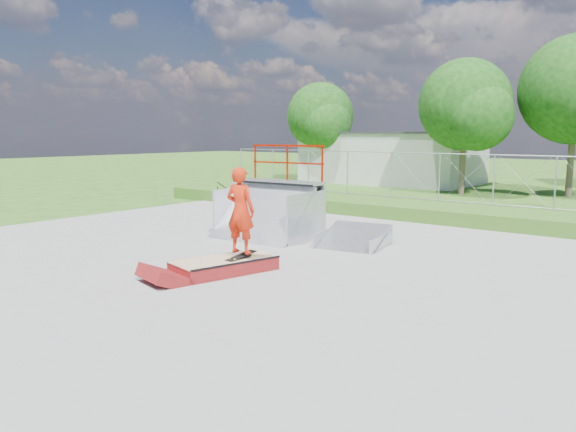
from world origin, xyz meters
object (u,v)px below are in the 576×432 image
at_px(grind_box, 224,266).
at_px(flat_bank_ramp, 353,238).
at_px(quarter_pipe, 266,192).
at_px(skater, 240,214).

relative_size(grind_box, flat_bank_ramp, 1.37).
xyz_separation_m(quarter_pipe, skater, (2.24, -3.50, -0.03)).
xyz_separation_m(grind_box, flat_bank_ramp, (0.69, 4.18, 0.09)).
bearing_deg(skater, quarter_pipe, -65.82).
bearing_deg(quarter_pipe, flat_bank_ramp, 5.81).
relative_size(quarter_pipe, skater, 1.43).
relative_size(flat_bank_ramp, skater, 0.94).
height_order(flat_bank_ramp, skater, skater).
bearing_deg(grind_box, skater, 60.83).
distance_m(quarter_pipe, flat_bank_ramp, 2.92).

